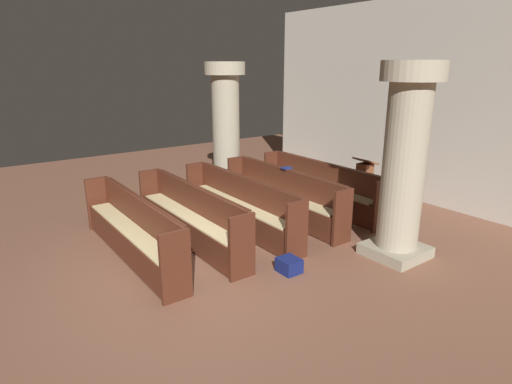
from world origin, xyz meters
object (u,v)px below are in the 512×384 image
at_px(pew_row_1, 282,193).
at_px(pew_row_2, 239,203).
at_px(pillar_far_side, 226,125).
at_px(pew_row_3, 190,214).
at_px(kneeler_box_navy, 289,265).
at_px(pew_row_4, 131,227).
at_px(hymn_book, 287,168).
at_px(pillar_aisle_side, 405,160).
at_px(lectern, 364,185).
at_px(pew_row_0, 320,185).

xyz_separation_m(pew_row_1, pew_row_2, (0.00, -1.06, 0.00)).
bearing_deg(pillar_far_side, pew_row_3, -43.51).
bearing_deg(pew_row_3, kneeler_box_navy, 19.19).
distance_m(pew_row_4, hymn_book, 3.40).
height_order(pew_row_4, pillar_aisle_side, pillar_aisle_side).
distance_m(pillar_aisle_side, lectern, 2.94).
bearing_deg(pew_row_3, lectern, 84.38).
distance_m(pew_row_2, pillar_far_side, 2.99).
xyz_separation_m(pew_row_1, pillar_aisle_side, (2.52, 0.36, 1.10)).
height_order(lectern, kneeler_box_navy, lectern).
bearing_deg(pew_row_0, pew_row_1, -90.00).
relative_size(pillar_far_side, kneeler_box_navy, 9.32).
distance_m(pew_row_1, kneeler_box_navy, 2.45).
bearing_deg(pew_row_0, pillar_far_side, -161.26).
height_order(pew_row_1, pillar_far_side, pillar_far_side).
bearing_deg(pew_row_1, pew_row_0, 90.00).
bearing_deg(pillar_far_side, kneeler_box_navy, -20.85).
bearing_deg(kneeler_box_navy, pew_row_4, -138.05).
bearing_deg(kneeler_box_navy, pew_row_0, 127.49).
bearing_deg(pillar_far_side, pillar_aisle_side, 1.62).
bearing_deg(pew_row_2, pillar_far_side, 152.53).
height_order(pew_row_1, lectern, lectern).
bearing_deg(hymn_book, pew_row_1, -60.70).
xyz_separation_m(pew_row_2, lectern, (0.41, 3.09, -0.08)).
bearing_deg(pillar_aisle_side, pew_row_0, 164.55).
bearing_deg(lectern, pew_row_2, -97.53).
bearing_deg(pew_row_2, lectern, 82.47).
bearing_deg(pew_row_1, pew_row_3, -90.00).
xyz_separation_m(pillar_far_side, kneeler_box_navy, (4.39, -1.67, -1.52)).
xyz_separation_m(pew_row_2, pillar_aisle_side, (2.52, 1.42, 1.10)).
height_order(pew_row_3, pew_row_4, same).
distance_m(pew_row_4, lectern, 5.23).
xyz_separation_m(pew_row_1, pew_row_3, (0.00, -2.12, 0.00)).
relative_size(lectern, kneeler_box_navy, 3.23).
distance_m(pillar_far_side, kneeler_box_navy, 4.94).
bearing_deg(pew_row_1, lectern, 78.64).
height_order(pillar_aisle_side, hymn_book, pillar_aisle_side).
bearing_deg(pew_row_4, pillar_far_side, 125.95).
relative_size(pew_row_4, pillar_aisle_side, 1.09).
height_order(pew_row_3, pillar_aisle_side, pillar_aisle_side).
relative_size(pillar_aisle_side, lectern, 2.88).
height_order(pew_row_4, kneeler_box_navy, pew_row_4).
bearing_deg(lectern, pillar_aisle_side, -38.36).
height_order(pew_row_4, hymn_book, hymn_book).
bearing_deg(pillar_aisle_side, kneeler_box_navy, -108.10).
distance_m(pew_row_1, hymn_book, 0.53).
xyz_separation_m(pew_row_2, pew_row_4, (0.00, -2.12, 0.00)).
xyz_separation_m(pew_row_0, lectern, (0.41, 0.97, -0.08)).
relative_size(pew_row_2, hymn_book, 16.96).
distance_m(pew_row_2, hymn_book, 1.34).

